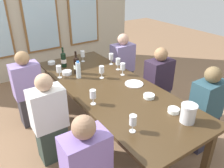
% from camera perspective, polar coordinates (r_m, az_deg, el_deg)
% --- Properties ---
extents(ground_plane, '(12.00, 12.00, 0.00)m').
position_cam_1_polar(ground_plane, '(3.27, -0.33, -12.19)').
color(ground_plane, '#846246').
extents(back_wall_with_windows, '(4.20, 0.10, 2.90)m').
position_cam_1_polar(back_wall_with_windows, '(4.90, -18.05, 18.63)').
color(back_wall_with_windows, '#BFB399').
rests_on(back_wall_with_windows, ground).
extents(dining_table, '(1.00, 2.61, 0.74)m').
position_cam_1_polar(dining_table, '(2.89, -0.36, -1.75)').
color(dining_table, '#3E2B18').
rests_on(dining_table, ground).
extents(white_plate_0, '(0.24, 0.24, 0.01)m').
position_cam_1_polar(white_plate_0, '(2.93, 5.57, 0.07)').
color(white_plate_0, white).
rests_on(white_plate_0, dining_table).
extents(metal_pitcher, '(0.16, 0.16, 0.19)m').
position_cam_1_polar(metal_pitcher, '(2.30, 18.65, -7.00)').
color(metal_pitcher, silver).
rests_on(metal_pitcher, dining_table).
extents(wine_bottle_0, '(0.08, 0.08, 0.31)m').
position_cam_1_polar(wine_bottle_0, '(3.48, -12.10, 6.03)').
color(wine_bottle_0, black).
rests_on(wine_bottle_0, dining_table).
extents(wine_bottle_1, '(0.08, 0.08, 0.32)m').
position_cam_1_polar(wine_bottle_1, '(3.21, -8.95, 4.74)').
color(wine_bottle_1, black).
rests_on(wine_bottle_1, dining_table).
extents(tasting_bowl_0, '(0.13, 0.13, 0.04)m').
position_cam_1_polar(tasting_bowl_0, '(2.64, 9.29, -3.04)').
color(tasting_bowl_0, white).
rests_on(tasting_bowl_0, dining_table).
extents(tasting_bowl_1, '(0.11, 0.11, 0.04)m').
position_cam_1_polar(tasting_bowl_1, '(3.66, -14.99, 5.20)').
color(tasting_bowl_1, white).
rests_on(tasting_bowl_1, dining_table).
extents(tasting_bowl_2, '(0.13, 0.13, 0.05)m').
position_cam_1_polar(tasting_bowl_2, '(3.25, -11.27, 2.83)').
color(tasting_bowl_2, white).
rests_on(tasting_bowl_2, dining_table).
extents(tasting_bowl_3, '(0.12, 0.12, 0.05)m').
position_cam_1_polar(tasting_bowl_3, '(2.44, 15.24, -6.41)').
color(tasting_bowl_3, white).
rests_on(tasting_bowl_3, dining_table).
extents(water_bottle, '(0.06, 0.06, 0.24)m').
position_cam_1_polar(water_bottle, '(3.08, -8.47, 3.51)').
color(water_bottle, white).
rests_on(water_bottle, dining_table).
extents(wine_glass_0, '(0.07, 0.07, 0.17)m').
position_cam_1_polar(wine_glass_0, '(2.45, -4.83, -2.70)').
color(wine_glass_0, white).
rests_on(wine_glass_0, dining_table).
extents(wine_glass_1, '(0.07, 0.07, 0.17)m').
position_cam_1_polar(wine_glass_1, '(3.49, -0.23, 6.86)').
color(wine_glass_1, white).
rests_on(wine_glass_1, dining_table).
extents(wine_glass_2, '(0.07, 0.07, 0.17)m').
position_cam_1_polar(wine_glass_2, '(3.13, 2.72, 4.29)').
color(wine_glass_2, white).
rests_on(wine_glass_2, dining_table).
extents(wine_glass_3, '(0.07, 0.07, 0.17)m').
position_cam_1_polar(wine_glass_3, '(3.13, -13.22, 3.53)').
color(wine_glass_3, white).
rests_on(wine_glass_3, dining_table).
extents(wine_glass_4, '(0.07, 0.07, 0.17)m').
position_cam_1_polar(wine_glass_4, '(3.64, -7.40, 7.40)').
color(wine_glass_4, white).
rests_on(wine_glass_4, dining_table).
extents(wine_glass_5, '(0.07, 0.07, 0.17)m').
position_cam_1_polar(wine_glass_5, '(3.30, 1.53, 5.60)').
color(wine_glass_5, white).
rests_on(wine_glass_5, dining_table).
extents(wine_glass_6, '(0.07, 0.07, 0.17)m').
position_cam_1_polar(wine_glass_6, '(3.04, -2.63, 3.53)').
color(wine_glass_6, white).
rests_on(wine_glass_6, dining_table).
extents(wine_glass_7, '(0.07, 0.07, 0.17)m').
position_cam_1_polar(wine_glass_7, '(2.06, 5.30, -9.22)').
color(wine_glass_7, white).
rests_on(wine_glass_7, dining_table).
extents(seated_person_0, '(0.38, 0.24, 1.11)m').
position_cam_1_polar(seated_person_0, '(3.42, -20.33, -1.60)').
color(seated_person_0, '#38343A').
rests_on(seated_person_0, ground).
extents(seated_person_1, '(0.38, 0.24, 1.11)m').
position_cam_1_polar(seated_person_1, '(4.00, 2.64, 4.40)').
color(seated_person_1, '#373741').
rests_on(seated_person_1, ground).
extents(seated_person_3, '(0.38, 0.24, 1.11)m').
position_cam_1_polar(seated_person_3, '(2.98, 22.35, -6.41)').
color(seated_person_3, '#2C2A3B').
rests_on(seated_person_3, ground).
extents(seated_person_4, '(0.38, 0.24, 1.11)m').
position_cam_1_polar(seated_person_4, '(2.70, -15.44, -8.92)').
color(seated_person_4, '#2D3831').
rests_on(seated_person_4, ground).
extents(seated_person_5, '(0.38, 0.24, 1.11)m').
position_cam_1_polar(seated_person_5, '(3.40, 11.45, -0.45)').
color(seated_person_5, '#373743').
rests_on(seated_person_5, ground).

